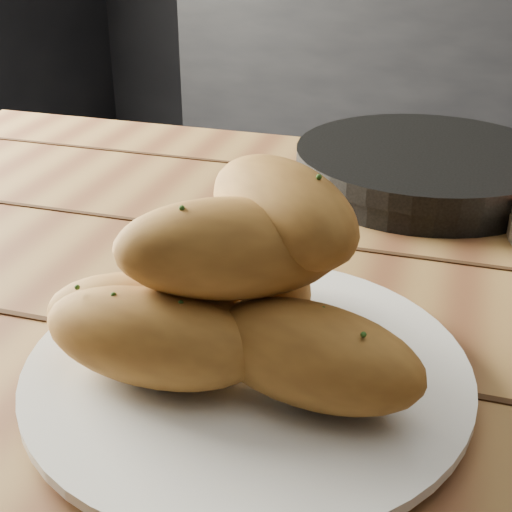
% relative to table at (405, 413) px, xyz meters
% --- Properties ---
extents(table, '(1.39, 0.87, 0.75)m').
position_rel_table_xyz_m(table, '(0.00, 0.00, 0.00)').
color(table, olive).
rests_on(table, ground).
extents(plate, '(0.31, 0.31, 0.02)m').
position_rel_table_xyz_m(plate, '(-0.10, -0.13, 0.11)').
color(plate, silver).
rests_on(plate, table).
extents(bread_rolls, '(0.26, 0.20, 0.14)m').
position_rel_table_xyz_m(bread_rolls, '(-0.12, -0.13, 0.17)').
color(bread_rolls, '#AC732F').
rests_on(bread_rolls, plate).
extents(skillet, '(0.41, 0.30, 0.05)m').
position_rel_table_xyz_m(skillet, '(-0.02, 0.29, 0.13)').
color(skillet, black).
rests_on(skillet, table).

